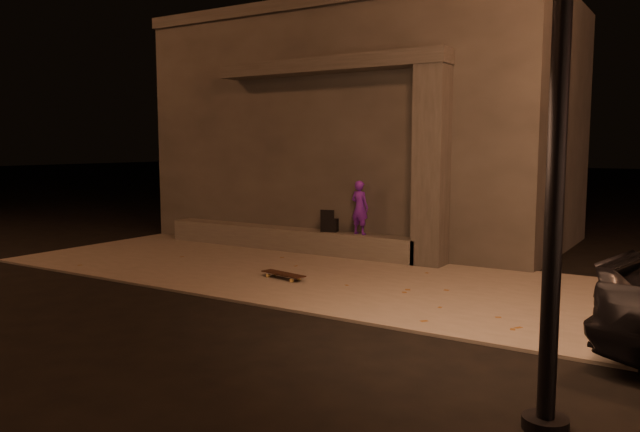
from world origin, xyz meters
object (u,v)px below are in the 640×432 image
Objects in this scene: skateboarder at (360,207)px; backpack at (330,224)px; skateboard at (283,274)px; column at (432,166)px.

backpack is at bearing 9.38° from skateboarder.
column is at bearing 69.04° from skateboard.
skateboarder is 1.20× the size of skateboard.
column is 2.46m from backpack.
skateboarder reaches higher than backpack.
column is 3.37m from skateboard.
column reaches higher than skateboard.
skateboarder is at bearing 99.46° from skateboard.
skateboard is (-1.55, -2.44, -1.72)m from column.
column reaches higher than backpack.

